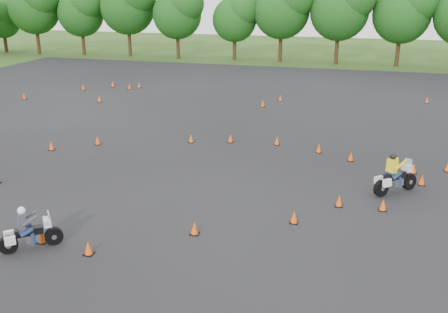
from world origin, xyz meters
TOP-DOWN VIEW (x-y plane):
  - ground at (0.00, 0.00)m, footprint 140.00×140.00m
  - asphalt_pad at (0.00, 6.00)m, footprint 62.00×62.00m
  - treeline at (0.97, 35.46)m, footprint 86.84×32.03m
  - traffic_cones at (-0.16, 5.43)m, footprint 36.03×32.40m
  - rider_grey at (-4.56, -3.26)m, footprint 1.93×1.76m
  - rider_yellow at (7.19, 4.75)m, footprint 2.12×2.03m

SIDE VIEW (x-z plane):
  - ground at x=0.00m, z-range 0.00..0.00m
  - asphalt_pad at x=0.00m, z-range 0.01..0.01m
  - traffic_cones at x=-0.16m, z-range 0.01..0.46m
  - rider_grey at x=-4.56m, z-range 0.00..1.55m
  - rider_yellow at x=7.19m, z-range 0.00..1.74m
  - treeline at x=0.97m, z-range -0.45..9.52m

